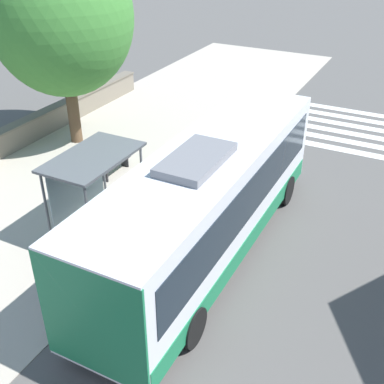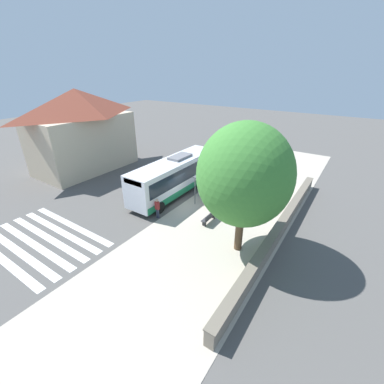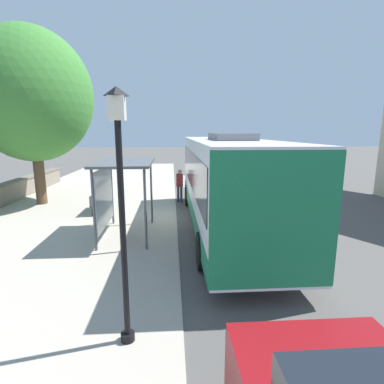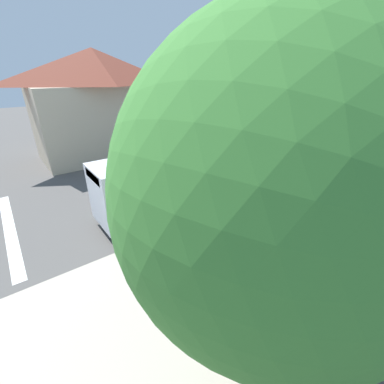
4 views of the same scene
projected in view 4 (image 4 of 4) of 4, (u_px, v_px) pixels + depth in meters
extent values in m
plane|color=#514F4C|center=(188.00, 224.00, 13.41)|extent=(120.00, 120.00, 0.00)
cube|color=#ADA393|center=(255.00, 273.00, 10.16)|extent=(9.00, 44.00, 0.02)
cube|color=silver|center=(10.00, 229.00, 12.94)|extent=(9.00, 0.50, 0.01)
cube|color=slate|center=(371.00, 344.00, 7.04)|extent=(0.50, 20.00, 0.95)
cube|color=#685F52|center=(377.00, 331.00, 6.82)|extent=(0.60, 20.00, 0.08)
cube|color=#C6B293|center=(102.00, 121.00, 23.18)|extent=(6.14, 10.53, 6.16)
pyramid|color=brown|center=(93.00, 66.00, 21.26)|extent=(6.74, 11.13, 2.77)
cube|color=silver|center=(189.00, 174.00, 14.67)|extent=(2.50, 10.66, 2.86)
cube|color=black|center=(189.00, 168.00, 14.51)|extent=(2.54, 9.81, 1.26)
cube|color=#197247|center=(190.00, 192.00, 15.16)|extent=(2.54, 10.45, 0.57)
cube|color=#197247|center=(252.00, 157.00, 17.55)|extent=(2.54, 0.06, 2.74)
cube|color=black|center=(93.00, 177.00, 11.31)|extent=(1.87, 0.08, 0.40)
cube|color=slate|center=(201.00, 146.00, 14.44)|extent=(1.25, 2.35, 0.22)
cylinder|color=black|center=(142.00, 225.00, 12.40)|extent=(0.30, 1.00, 1.00)
cylinder|color=black|center=(122.00, 206.00, 14.08)|extent=(0.30, 1.00, 1.00)
cylinder|color=black|center=(243.00, 188.00, 16.22)|extent=(0.30, 1.00, 1.00)
cylinder|color=black|center=(218.00, 177.00, 17.90)|extent=(0.30, 1.00, 1.00)
cylinder|color=#515459|center=(248.00, 192.00, 13.97)|extent=(0.08, 0.08, 2.52)
cylinder|color=#515459|center=(209.00, 207.00, 12.47)|extent=(0.08, 0.08, 2.52)
cylinder|color=#515459|center=(270.00, 203.00, 12.87)|extent=(0.08, 0.08, 2.52)
cylinder|color=#515459|center=(231.00, 220.00, 11.38)|extent=(0.08, 0.08, 2.52)
cube|color=#515459|center=(242.00, 180.00, 12.11)|extent=(1.82, 3.05, 0.08)
cube|color=silver|center=(252.00, 208.00, 12.08)|extent=(0.03, 2.48, 2.01)
cylinder|color=#2D3347|center=(133.00, 237.00, 11.70)|extent=(0.12, 0.12, 0.81)
cylinder|color=#2D3347|center=(131.00, 235.00, 11.81)|extent=(0.12, 0.12, 0.81)
cube|color=maroon|center=(130.00, 222.00, 11.44)|extent=(0.34, 0.22, 0.66)
sphere|color=tan|center=(129.00, 214.00, 11.25)|extent=(0.22, 0.22, 0.22)
cube|color=#333338|center=(213.00, 264.00, 10.00)|extent=(0.40, 1.69, 0.06)
cube|color=#333338|center=(216.00, 261.00, 9.78)|extent=(0.04, 1.69, 0.40)
cube|color=black|center=(226.00, 261.00, 10.46)|extent=(0.32, 0.06, 0.45)
cube|color=black|center=(200.00, 276.00, 9.73)|extent=(0.32, 0.06, 0.45)
cylinder|color=black|center=(289.00, 192.00, 16.73)|extent=(0.24, 0.24, 0.16)
cylinder|color=black|center=(293.00, 166.00, 15.96)|extent=(0.10, 0.10, 3.74)
cube|color=silver|center=(299.00, 133.00, 15.08)|extent=(0.24, 0.24, 0.35)
pyramid|color=black|center=(300.00, 129.00, 14.98)|extent=(0.28, 0.28, 0.14)
cylinder|color=brown|center=(250.00, 322.00, 6.11)|extent=(0.50, 0.50, 3.70)
ellipsoid|color=#3D7F33|center=(269.00, 194.00, 4.64)|extent=(5.62, 5.62, 6.18)
cube|color=maroon|center=(292.00, 161.00, 20.18)|extent=(1.90, 4.69, 0.97)
cube|color=black|center=(294.00, 152.00, 19.91)|extent=(1.61, 2.44, 0.61)
cylinder|color=black|center=(289.00, 174.00, 18.90)|extent=(0.22, 0.64, 0.64)
cylinder|color=black|center=(269.00, 168.00, 20.19)|extent=(0.22, 0.64, 0.64)
cylinder|color=black|center=(312.00, 166.00, 20.55)|extent=(0.22, 0.64, 0.64)
cylinder|color=black|center=(292.00, 160.00, 21.85)|extent=(0.22, 0.64, 0.64)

